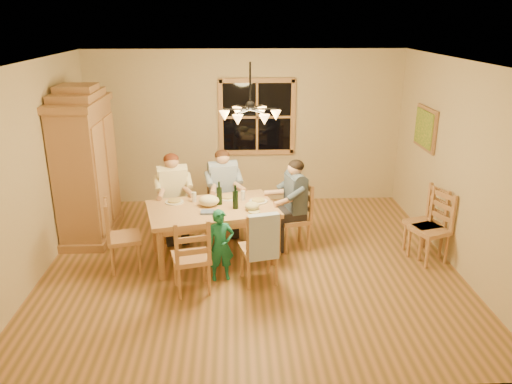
{
  "coord_description": "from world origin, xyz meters",
  "views": [
    {
      "loc": [
        -0.21,
        -6.16,
        3.23
      ],
      "look_at": [
        0.08,
        0.1,
        1.0
      ],
      "focal_mm": 35.0,
      "sensor_mm": 36.0,
      "label": 1
    }
  ],
  "objects_px": {
    "wine_bottle_a": "(219,193)",
    "chair_spare_back": "(428,240)",
    "wine_bottle_b": "(235,197)",
    "chair_far_right": "(224,214)",
    "dining_table": "(212,214)",
    "chair_end_left": "(125,248)",
    "chair_spare_front": "(423,234)",
    "armoire": "(86,169)",
    "adult_slate_man": "(294,193)",
    "chair_far_left": "(175,219)",
    "chair_near_left": "(192,269)",
    "chair_end_right": "(293,228)",
    "adult_plaid_man": "(223,181)",
    "adult_woman": "(173,186)",
    "chair_near_right": "(259,260)",
    "chandelier": "(250,113)",
    "child": "(221,245)"
  },
  "relations": [
    {
      "from": "chair_near_right",
      "to": "adult_woman",
      "type": "relative_size",
      "value": 1.13
    },
    {
      "from": "dining_table",
      "to": "chair_far_right",
      "type": "distance_m",
      "value": 0.94
    },
    {
      "from": "chair_near_right",
      "to": "wine_bottle_b",
      "type": "distance_m",
      "value": 0.93
    },
    {
      "from": "chair_end_left",
      "to": "adult_woman",
      "type": "relative_size",
      "value": 1.13
    },
    {
      "from": "adult_plaid_man",
      "to": "chair_spare_back",
      "type": "relative_size",
      "value": 0.88
    },
    {
      "from": "adult_slate_man",
      "to": "wine_bottle_a",
      "type": "bearing_deg",
      "value": 85.8
    },
    {
      "from": "armoire",
      "to": "adult_slate_man",
      "type": "relative_size",
      "value": 2.63
    },
    {
      "from": "adult_slate_man",
      "to": "chair_end_right",
      "type": "bearing_deg",
      "value": 50.0
    },
    {
      "from": "dining_table",
      "to": "adult_woman",
      "type": "bearing_deg",
      "value": 131.33
    },
    {
      "from": "chair_near_left",
      "to": "adult_slate_man",
      "type": "relative_size",
      "value": 1.13
    },
    {
      "from": "chair_end_left",
      "to": "chair_end_right",
      "type": "height_order",
      "value": "same"
    },
    {
      "from": "wine_bottle_b",
      "to": "chair_far_right",
      "type": "bearing_deg",
      "value": 101.25
    },
    {
      "from": "chair_far_left",
      "to": "chair_near_left",
      "type": "distance_m",
      "value": 1.62
    },
    {
      "from": "dining_table",
      "to": "wine_bottle_b",
      "type": "bearing_deg",
      "value": -10.47
    },
    {
      "from": "chair_far_left",
      "to": "adult_woman",
      "type": "height_order",
      "value": "adult_woman"
    },
    {
      "from": "dining_table",
      "to": "chair_far_right",
      "type": "height_order",
      "value": "chair_far_right"
    },
    {
      "from": "chandelier",
      "to": "adult_slate_man",
      "type": "bearing_deg",
      "value": 36.03
    },
    {
      "from": "dining_table",
      "to": "chair_near_left",
      "type": "bearing_deg",
      "value": -104.47
    },
    {
      "from": "chair_far_right",
      "to": "armoire",
      "type": "bearing_deg",
      "value": -14.28
    },
    {
      "from": "dining_table",
      "to": "chair_far_right",
      "type": "bearing_deg",
      "value": 81.05
    },
    {
      "from": "chandelier",
      "to": "chair_end_left",
      "type": "relative_size",
      "value": 0.78
    },
    {
      "from": "chair_far_right",
      "to": "chair_near_right",
      "type": "bearing_deg",
      "value": 93.37
    },
    {
      "from": "adult_woman",
      "to": "wine_bottle_b",
      "type": "bearing_deg",
      "value": 127.64
    },
    {
      "from": "adult_woman",
      "to": "wine_bottle_a",
      "type": "relative_size",
      "value": 2.65
    },
    {
      "from": "chair_far_right",
      "to": "wine_bottle_b",
      "type": "xyz_separation_m",
      "value": [
        0.18,
        -0.92,
        0.62
      ]
    },
    {
      "from": "chair_end_right",
      "to": "adult_woman",
      "type": "distance_m",
      "value": 1.89
    },
    {
      "from": "chair_near_left",
      "to": "adult_slate_man",
      "type": "height_order",
      "value": "adult_slate_man"
    },
    {
      "from": "dining_table",
      "to": "child",
      "type": "distance_m",
      "value": 0.65
    },
    {
      "from": "chair_far_right",
      "to": "chair_end_left",
      "type": "xyz_separation_m",
      "value": [
        -1.29,
        -1.14,
        0.0
      ]
    },
    {
      "from": "wine_bottle_a",
      "to": "chair_spare_back",
      "type": "relative_size",
      "value": 0.33
    },
    {
      "from": "dining_table",
      "to": "chair_far_right",
      "type": "relative_size",
      "value": 1.93
    },
    {
      "from": "adult_woman",
      "to": "child",
      "type": "height_order",
      "value": "adult_woman"
    },
    {
      "from": "adult_plaid_man",
      "to": "wine_bottle_a",
      "type": "xyz_separation_m",
      "value": [
        -0.04,
        -0.76,
        0.08
      ]
    },
    {
      "from": "dining_table",
      "to": "chair_end_left",
      "type": "xyz_separation_m",
      "value": [
        -1.16,
        -0.28,
        -0.35
      ]
    },
    {
      "from": "dining_table",
      "to": "chair_far_left",
      "type": "bearing_deg",
      "value": 131.33
    },
    {
      "from": "chair_near_left",
      "to": "chair_end_right",
      "type": "relative_size",
      "value": 1.0
    },
    {
      "from": "chair_end_left",
      "to": "chair_spare_back",
      "type": "xyz_separation_m",
      "value": [
        4.13,
        0.06,
        0.0
      ]
    },
    {
      "from": "chandelier",
      "to": "chair_near_right",
      "type": "height_order",
      "value": "chandelier"
    },
    {
      "from": "child",
      "to": "chair_spare_back",
      "type": "relative_size",
      "value": 0.96
    },
    {
      "from": "chair_end_left",
      "to": "chair_spare_front",
      "type": "distance_m",
      "value": 4.14
    },
    {
      "from": "wine_bottle_b",
      "to": "wine_bottle_a",
      "type": "bearing_deg",
      "value": 143.43
    },
    {
      "from": "chair_near_right",
      "to": "wine_bottle_a",
      "type": "distance_m",
      "value": 1.13
    },
    {
      "from": "adult_woman",
      "to": "adult_plaid_man",
      "type": "distance_m",
      "value": 0.76
    },
    {
      "from": "chair_far_left",
      "to": "chair_spare_front",
      "type": "bearing_deg",
      "value": 155.38
    },
    {
      "from": "chandelier",
      "to": "chair_far_left",
      "type": "bearing_deg",
      "value": 142.12
    },
    {
      "from": "chair_end_right",
      "to": "wine_bottle_a",
      "type": "height_order",
      "value": "wine_bottle_a"
    },
    {
      "from": "dining_table",
      "to": "chair_near_left",
      "type": "xyz_separation_m",
      "value": [
        -0.23,
        -0.89,
        -0.35
      ]
    },
    {
      "from": "adult_woman",
      "to": "chair_far_right",
      "type": "bearing_deg",
      "value": 180.0
    },
    {
      "from": "chair_near_left",
      "to": "child",
      "type": "relative_size",
      "value": 1.04
    },
    {
      "from": "adult_woman",
      "to": "chair_spare_front",
      "type": "relative_size",
      "value": 0.88
    }
  ]
}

